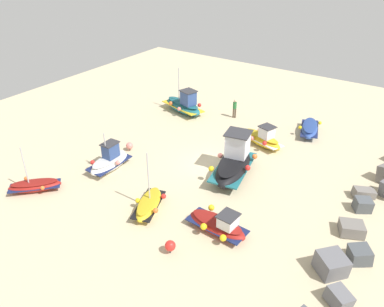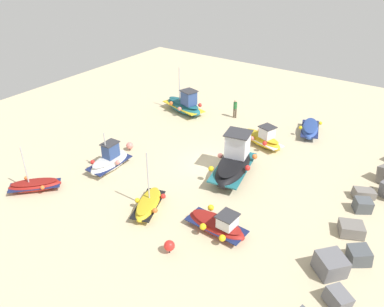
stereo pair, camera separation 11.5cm
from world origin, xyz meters
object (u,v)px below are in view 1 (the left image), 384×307
(fishing_boat_2, at_px, (234,163))
(person_walking, at_px, (235,107))
(fishing_boat_3, at_px, (262,138))
(mooring_buoy_0, at_px, (130,146))
(fishing_boat_7, at_px, (35,186))
(fishing_boat_1, at_px, (110,161))
(fishing_boat_4, at_px, (184,105))
(fishing_boat_5, at_px, (218,224))
(fishing_boat_0, at_px, (149,204))
(mooring_buoy_1, at_px, (170,246))
(fishing_boat_6, at_px, (310,129))

(fishing_boat_2, bearing_deg, person_walking, 17.19)
(fishing_boat_3, relative_size, mooring_buoy_0, 5.92)
(fishing_boat_3, distance_m, fishing_boat_7, 16.23)
(fishing_boat_1, relative_size, fishing_boat_4, 0.73)
(fishing_boat_1, distance_m, fishing_boat_5, 9.50)
(fishing_boat_0, xyz_separation_m, mooring_buoy_1, (2.13, 3.14, 0.07))
(fishing_boat_5, bearing_deg, fishing_boat_3, 106.54)
(fishing_boat_5, height_order, fishing_boat_7, fishing_boat_7)
(fishing_boat_0, relative_size, fishing_boat_2, 0.72)
(fishing_boat_5, relative_size, mooring_buoy_1, 4.84)
(fishing_boat_0, bearing_deg, fishing_boat_3, 149.49)
(fishing_boat_3, distance_m, mooring_buoy_0, 9.94)
(fishing_boat_3, bearing_deg, fishing_boat_4, -172.97)
(fishing_boat_6, height_order, person_walking, person_walking)
(fishing_boat_2, distance_m, fishing_boat_3, 4.91)
(mooring_buoy_0, xyz_separation_m, mooring_buoy_1, (6.85, 8.90, 0.09))
(fishing_boat_0, bearing_deg, fishing_boat_2, 139.64)
(fishing_boat_4, distance_m, fishing_boat_7, 15.22)
(fishing_boat_5, bearing_deg, fishing_boat_7, -160.92)
(fishing_boat_0, distance_m, fishing_boat_4, 14.30)
(fishing_boat_1, bearing_deg, mooring_buoy_1, -118.23)
(fishing_boat_2, distance_m, fishing_boat_6, 9.04)
(fishing_boat_2, relative_size, fishing_boat_6, 1.42)
(fishing_boat_6, height_order, mooring_buoy_0, fishing_boat_6)
(fishing_boat_0, xyz_separation_m, fishing_boat_5, (-0.62, 4.28, 0.08))
(fishing_boat_2, distance_m, fishing_boat_7, 12.68)
(fishing_boat_5, distance_m, fishing_boat_6, 14.26)
(fishing_boat_5, xyz_separation_m, fishing_boat_7, (3.09, -11.41, -0.11))
(fishing_boat_4, relative_size, mooring_buoy_0, 7.17)
(fishing_boat_7, relative_size, mooring_buoy_0, 4.85)
(fishing_boat_4, bearing_deg, fishing_boat_2, -21.20)
(fishing_boat_4, relative_size, mooring_buoy_1, 6.19)
(fishing_boat_1, relative_size, fishing_boat_7, 1.07)
(fishing_boat_1, height_order, mooring_buoy_0, fishing_boat_1)
(mooring_buoy_0, bearing_deg, fishing_boat_2, 99.67)
(fishing_boat_6, relative_size, mooring_buoy_0, 5.71)
(fishing_boat_3, xyz_separation_m, mooring_buoy_0, (6.25, -7.73, -0.20))
(fishing_boat_0, relative_size, fishing_boat_3, 0.98)
(fishing_boat_4, bearing_deg, fishing_boat_3, 4.39)
(fishing_boat_4, xyz_separation_m, person_walking, (-1.54, 4.28, 0.24))
(fishing_boat_2, relative_size, fishing_boat_5, 1.44)
(fishing_boat_3, height_order, person_walking, fishing_boat_3)
(fishing_boat_2, relative_size, fishing_boat_7, 1.67)
(fishing_boat_1, bearing_deg, fishing_boat_2, -62.59)
(fishing_boat_0, relative_size, fishing_boat_7, 1.19)
(fishing_boat_1, relative_size, fishing_boat_6, 0.91)
(fishing_boat_3, bearing_deg, fishing_boat_1, -109.67)
(person_walking, distance_m, mooring_buoy_1, 17.26)
(fishing_boat_2, xyz_separation_m, fishing_boat_7, (8.55, -9.35, -0.57))
(fishing_boat_1, xyz_separation_m, fishing_boat_6, (-12.84, 9.36, -0.16))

